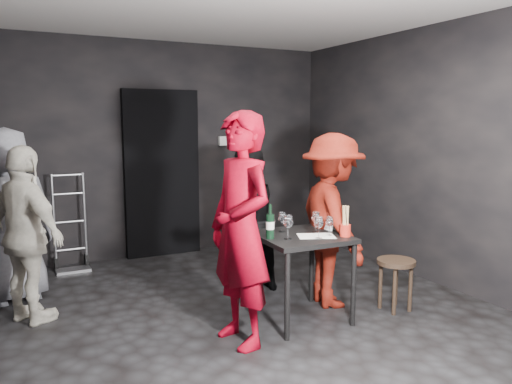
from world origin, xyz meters
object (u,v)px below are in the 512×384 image
stool (396,270)px  bystander_cream (27,234)px  bystander_grey (9,207)px  server_red (241,207)px  tasting_table (301,246)px  hand_truck (72,252)px  man_maroon (332,214)px  breadstick_cup (345,221)px  wine_bottle (270,225)px  woman_black (246,223)px

stool → bystander_cream: (-2.98, 1.19, 0.39)m
bystander_grey → server_red: bearing=119.9°
stool → tasting_table: bearing=166.7°
hand_truck → bystander_grey: size_ratio=0.61×
stool → bystander_grey: (-3.10, 1.82, 0.54)m
hand_truck → bystander_grey: bearing=-127.3°
man_maroon → server_red: bearing=120.3°
hand_truck → tasting_table: bearing=-57.4°
server_red → breadstick_cup: server_red is taller
wine_bottle → tasting_table: bearing=0.5°
breadstick_cup → woman_black: bearing=112.6°
woman_black → bystander_grey: bystander_grey is taller
tasting_table → bystander_grey: size_ratio=0.41×
man_maroon → wine_bottle: bearing=115.8°
hand_truck → server_red: 2.92m
tasting_table → breadstick_cup: bearing=-36.4°
bystander_cream → tasting_table: bearing=-146.7°
tasting_table → man_maroon: bearing=22.6°
stool → breadstick_cup: breadstick_cup is taller
stool → wine_bottle: (-1.18, 0.21, 0.49)m
man_maroon → breadstick_cup: bearing=170.8°
bystander_grey → wine_bottle: 2.50m
woman_black → bystander_cream: bearing=-26.6°
man_maroon → wine_bottle: man_maroon is taller
server_red → bystander_cream: size_ratio=1.39×
woman_black → man_maroon: size_ratio=0.83×
server_red → wine_bottle: server_red is taller
tasting_table → stool: (0.88, -0.21, -0.28)m
bystander_cream → breadstick_cup: bearing=-148.2°
server_red → bystander_cream: 1.88m
stool → bystander_cream: size_ratio=0.31×
woman_black → tasting_table: bearing=77.7°
hand_truck → tasting_table: 2.95m
bystander_grey → woman_black: bearing=147.9°
wine_bottle → breadstick_cup: bearing=-19.8°
tasting_table → man_maroon: man_maroon is taller
woman_black → bystander_grey: bearing=-42.5°
woman_black → man_maroon: bearing=111.7°
hand_truck → bystander_cream: (-0.50, -1.45, 0.56)m
tasting_table → bystander_cream: (-2.09, 0.98, 0.12)m
bystander_cream → breadstick_cup: bystander_cream is taller
bystander_cream → bystander_grey: (-0.12, 0.63, 0.15)m
stool → man_maroon: man_maroon is taller
tasting_table → stool: tasting_table is taller
bystander_grey → breadstick_cup: 3.11m
tasting_table → man_maroon: 0.53m
server_red → bystander_grey: server_red is taller
wine_bottle → breadstick_cup: size_ratio=1.01×
bystander_cream → bystander_grey: 0.65m
bystander_grey → breadstick_cup: bystander_grey is taller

